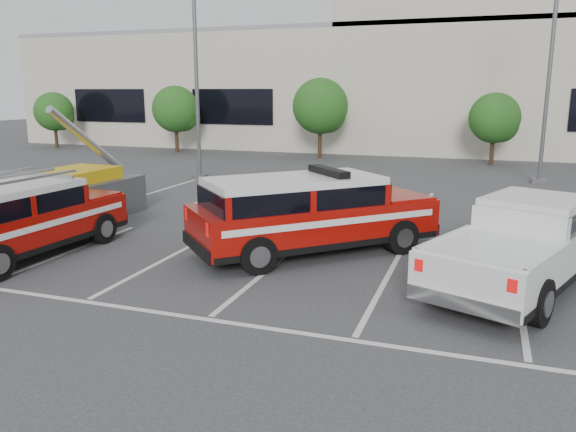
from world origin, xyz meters
name	(u,v)px	position (x,y,z in m)	size (l,w,h in m)	color
ground	(265,273)	(0.00, 0.00, 0.00)	(120.00, 120.00, 0.00)	#333335
stall_markings	(319,228)	(0.00, 4.50, 0.01)	(23.00, 15.00, 0.01)	silver
convention_building	(425,82)	(0.18, 31.86, 4.72)	(60.00, 16.99, 13.20)	beige
tree_far_left	(56,113)	(-24.91, 22.05, 2.50)	(2.77, 2.77, 3.99)	#3F2B19
tree_left	(177,111)	(-14.91, 22.05, 2.77)	(3.07, 3.07, 4.42)	#3F2B19
tree_mid_left	(322,108)	(-4.91, 22.05, 3.04)	(3.37, 3.37, 4.85)	#3F2B19
tree_mid_right	(496,120)	(5.09, 22.05, 2.50)	(2.77, 2.77, 3.99)	#3F2B19
light_pole_left	(196,65)	(-8.00, 12.00, 5.19)	(0.90, 0.60, 10.24)	#59595E
light_pole_mid	(550,64)	(7.00, 16.00, 5.19)	(0.90, 0.60, 10.24)	#59595E
fire_chief_suv	(310,219)	(0.49, 1.89, 0.88)	(5.97, 5.87, 2.16)	#8F0B06
white_pickup	(524,252)	(5.50, 1.05, 0.74)	(4.19, 6.38, 1.85)	silver
ladder_suv	(20,224)	(-6.17, -0.81, 0.83)	(2.40, 5.42, 2.09)	#8F0B06
utility_rig	(72,196)	(-7.95, 3.21, 0.72)	(3.74, 4.35, 3.64)	#59595E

